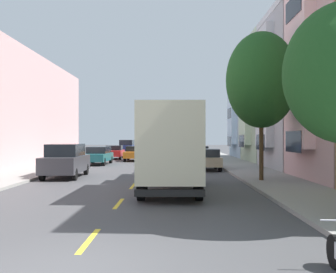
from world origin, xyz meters
TOP-DOWN VIEW (x-y plane):
  - ground_plane at (0.00, 30.00)m, footprint 160.00×160.00m
  - sidewalk_left at (-7.10, 28.00)m, footprint 3.20×120.00m
  - sidewalk_right at (7.10, 28.00)m, footprint 3.20×120.00m
  - lane_centerline_dashes at (0.00, 24.50)m, footprint 0.14×47.20m
  - townhouse_fourth_sage at (14.55, 29.40)m, footprint 12.51×7.61m
  - townhouse_fifth_powder_blue at (14.09, 37.21)m, footprint 11.59×7.61m
  - street_tree_second at (6.40, 13.40)m, footprint 3.58×3.58m
  - delivery_box_truck at (1.80, 10.17)m, footprint 2.42×7.94m
  - parked_hatchback_forest at (-4.35, 53.18)m, footprint 1.76×4.01m
  - parked_suv_navy at (-4.28, 47.21)m, footprint 2.06×4.84m
  - parked_hatchback_silver at (4.29, 29.82)m, footprint 1.86×4.05m
  - parked_suv_charcoal at (-4.28, 16.01)m, footprint 2.08×4.85m
  - parked_sedan_red at (-4.28, 35.29)m, footprint 1.92×4.55m
  - parked_wagon_teal at (-4.42, 26.92)m, footprint 1.94×4.74m
  - parked_hatchback_champagne at (4.31, 21.14)m, footprint 1.74×4.00m
  - parked_hatchback_white at (4.33, 36.33)m, footprint 1.85×4.05m
  - parked_pickup_black at (4.38, 45.53)m, footprint 2.09×5.33m
  - moving_orange_sedan at (-1.80, 32.07)m, footprint 1.80×4.50m

SIDE VIEW (x-z plane):
  - ground_plane at x=0.00m, z-range 0.00..0.00m
  - lane_centerline_dashes at x=0.00m, z-range 0.00..0.01m
  - sidewalk_left at x=-7.10m, z-range 0.00..0.14m
  - sidewalk_right at x=7.10m, z-range 0.00..0.14m
  - parked_sedan_red at x=-4.28m, z-range 0.03..1.46m
  - moving_orange_sedan at x=-1.80m, z-range 0.03..1.46m
  - parked_hatchback_forest at x=-4.35m, z-range 0.01..1.51m
  - parked_hatchback_silver at x=4.29m, z-range 0.01..1.51m
  - parked_hatchback_champagne at x=4.31m, z-range 0.01..1.51m
  - parked_hatchback_white at x=4.33m, z-range 0.01..1.51m
  - parked_wagon_teal at x=-4.42m, z-range 0.05..1.55m
  - parked_pickup_black at x=4.38m, z-range -0.04..1.69m
  - parked_suv_navy at x=-4.28m, z-range 0.02..1.95m
  - parked_suv_charcoal at x=-4.28m, z-range 0.02..1.95m
  - delivery_box_truck at x=1.80m, z-range 0.21..3.80m
  - townhouse_fifth_powder_blue at x=14.09m, z-range -0.20..10.50m
  - street_tree_second at x=6.40m, z-range 1.46..9.00m
  - townhouse_fourth_sage at x=14.55m, z-range -0.20..11.14m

